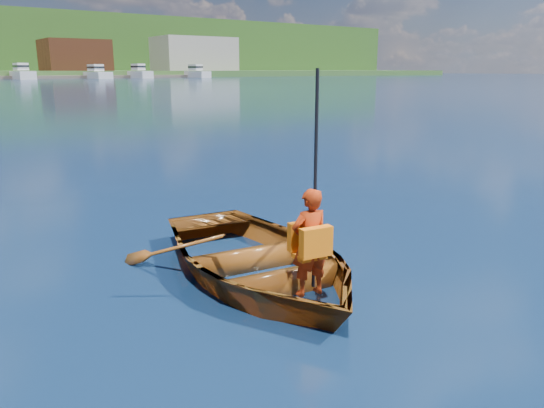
{
  "coord_description": "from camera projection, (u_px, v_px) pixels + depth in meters",
  "views": [
    {
      "loc": [
        -2.14,
        -3.86,
        2.35
      ],
      "look_at": [
        1.28,
        0.97,
        0.84
      ],
      "focal_mm": 35.0,
      "sensor_mm": 36.0,
      "label": 1
    }
  ],
  "objects": [
    {
      "name": "ground",
      "position": [
        219.0,
        335.0,
        4.83
      ],
      "size": [
        600.0,
        600.0,
        0.0
      ],
      "color": "#14253E",
      "rests_on": "ground"
    },
    {
      "name": "child_paddler",
      "position": [
        310.0,
        241.0,
        5.33
      ],
      "size": [
        0.44,
        0.37,
        2.26
      ],
      "color": "#A92A0A",
      "rests_on": "ground"
    },
    {
      "name": "rowboat",
      "position": [
        257.0,
        258.0,
        6.14
      ],
      "size": [
        3.05,
        3.94,
        0.75
      ],
      "color": "brown",
      "rests_on": "ground"
    }
  ]
}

